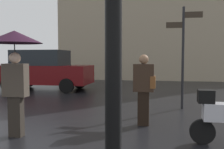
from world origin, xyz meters
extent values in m
cylinder|color=black|center=(0.33, -0.97, 1.35)|extent=(0.07, 0.07, 2.70)
cube|color=#2A241E|center=(-2.35, 2.62, 0.41)|extent=(0.27, 0.17, 0.82)
cube|color=#473D33|center=(-2.35, 2.62, 1.14)|extent=(0.49, 0.22, 0.66)
sphere|color=beige|center=(-2.35, 2.62, 1.59)|extent=(0.23, 0.23, 0.23)
cylinder|color=black|center=(-2.35, 2.62, 1.73)|extent=(0.02, 0.02, 0.30)
cone|color=black|center=(-2.35, 2.62, 2.00)|extent=(1.10, 1.10, 0.25)
cube|color=black|center=(0.11, 3.98, 0.40)|extent=(0.26, 0.17, 0.80)
cube|color=#332319|center=(0.11, 3.98, 1.12)|extent=(0.48, 0.21, 0.65)
sphere|color=#936B4C|center=(0.11, 3.98, 1.56)|extent=(0.22, 0.22, 0.22)
cube|color=brown|center=(0.32, 3.98, 1.02)|extent=(0.12, 0.24, 0.28)
cylinder|color=black|center=(1.27, 2.85, 0.23)|extent=(0.46, 0.09, 0.46)
cube|color=black|center=(1.32, 2.85, 0.89)|extent=(0.28, 0.28, 0.24)
cube|color=#590C0F|center=(-5.14, 9.82, 0.78)|extent=(4.50, 1.89, 0.89)
cube|color=black|center=(-5.36, 9.82, 1.59)|extent=(2.47, 1.74, 0.74)
cylinder|color=black|center=(-3.68, 10.77, 0.33)|extent=(0.66, 0.18, 0.66)
cylinder|color=black|center=(-3.68, 8.87, 0.33)|extent=(0.66, 0.18, 0.66)
cylinder|color=black|center=(-6.60, 10.77, 0.33)|extent=(0.66, 0.18, 0.66)
cylinder|color=black|center=(-6.60, 8.87, 0.33)|extent=(0.66, 0.18, 0.66)
cylinder|color=black|center=(1.15, 6.20, 1.57)|extent=(0.08, 0.08, 3.15)
cube|color=#33281E|center=(1.43, 6.20, 2.90)|extent=(0.56, 0.04, 0.18)
cube|color=#33281E|center=(0.89, 6.20, 2.60)|extent=(0.52, 0.04, 0.18)
camera|label=1|loc=(0.53, -2.06, 1.59)|focal=41.47mm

